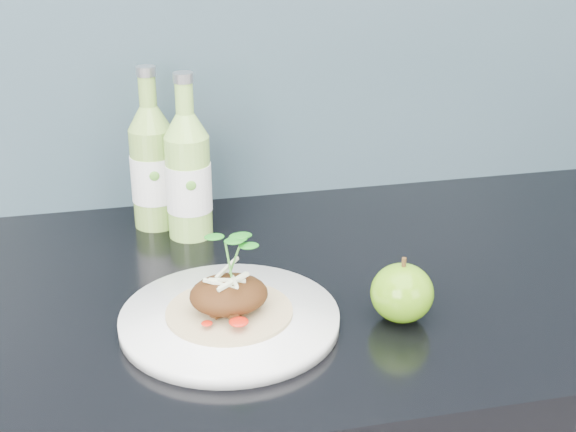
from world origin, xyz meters
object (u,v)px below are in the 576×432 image
dinner_plate (230,320)px  green_apple (402,293)px  cider_bottle_right (188,176)px  cider_bottle_left (153,167)px

dinner_plate → green_apple: 0.19m
dinner_plate → cider_bottle_right: (-0.01, 0.25, 0.08)m
cider_bottle_left → dinner_plate: bearing=-62.3°
dinner_plate → green_apple: green_apple is taller
cider_bottle_left → cider_bottle_right: same height
green_apple → cider_bottle_left: cider_bottle_left is taller
green_apple → cider_bottle_right: (-0.20, 0.28, 0.05)m
green_apple → cider_bottle_left: (-0.25, 0.33, 0.05)m
green_apple → cider_bottle_left: 0.41m
green_apple → cider_bottle_right: size_ratio=0.40×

